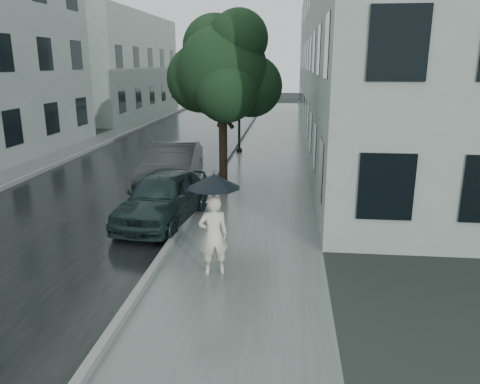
# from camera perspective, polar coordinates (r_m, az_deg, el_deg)

# --- Properties ---
(ground) EXTENTS (120.00, 120.00, 0.00)m
(ground) POSITION_cam_1_polar(r_m,az_deg,el_deg) (9.72, -1.43, -10.25)
(ground) COLOR black
(ground) RESTS_ON ground
(sidewalk) EXTENTS (3.50, 60.00, 0.01)m
(sidewalk) POSITION_cam_1_polar(r_m,az_deg,el_deg) (21.12, 3.46, 3.98)
(sidewalk) COLOR slate
(sidewalk) RESTS_ON ground
(kerb_near) EXTENTS (0.15, 60.00, 0.15)m
(kerb_near) POSITION_cam_1_polar(r_m,az_deg,el_deg) (21.27, -1.47, 4.27)
(kerb_near) COLOR slate
(kerb_near) RESTS_ON ground
(asphalt_road) EXTENTS (6.85, 60.00, 0.00)m
(asphalt_road) POSITION_cam_1_polar(r_m,az_deg,el_deg) (22.01, -10.56, 4.20)
(asphalt_road) COLOR black
(asphalt_road) RESTS_ON ground
(kerb_far) EXTENTS (0.15, 60.00, 0.15)m
(kerb_far) POSITION_cam_1_polar(r_m,az_deg,el_deg) (23.23, -18.91, 4.40)
(kerb_far) COLOR slate
(kerb_far) RESTS_ON ground
(sidewalk_far) EXTENTS (1.70, 60.00, 0.01)m
(sidewalk_far) POSITION_cam_1_polar(r_m,az_deg,el_deg) (23.64, -20.93, 4.22)
(sidewalk_far) COLOR #4C5451
(sidewalk_far) RESTS_ON ground
(building_near) EXTENTS (7.02, 36.00, 9.00)m
(building_near) POSITION_cam_1_polar(r_m,az_deg,el_deg) (28.51, 15.31, 15.56)
(building_near) COLOR #94A19A
(building_near) RESTS_ON ground
(building_far_b) EXTENTS (7.02, 18.00, 8.00)m
(building_far_b) POSITION_cam_1_polar(r_m,az_deg,el_deg) (41.46, -15.59, 14.68)
(building_far_b) COLOR #94A19A
(building_far_b) RESTS_ON ground
(pedestrian) EXTENTS (0.71, 0.57, 1.67)m
(pedestrian) POSITION_cam_1_polar(r_m,az_deg,el_deg) (9.53, -3.27, -5.30)
(pedestrian) COLOR silver
(pedestrian) RESTS_ON sidewalk
(umbrella) EXTENTS (1.16, 1.16, 1.24)m
(umbrella) POSITION_cam_1_polar(r_m,az_deg,el_deg) (9.17, -3.19, 1.34)
(umbrella) COLOR black
(umbrella) RESTS_ON ground
(street_tree) EXTENTS (3.81, 3.46, 5.83)m
(street_tree) POSITION_cam_1_polar(r_m,az_deg,el_deg) (15.46, -2.10, 14.57)
(street_tree) COLOR #332619
(street_tree) RESTS_ON ground
(lamp_post) EXTENTS (0.82, 0.48, 4.95)m
(lamp_post) POSITION_cam_1_polar(r_m,az_deg,el_deg) (22.58, -0.47, 12.01)
(lamp_post) COLOR black
(lamp_post) RESTS_ON ground
(car_near) EXTENTS (2.15, 4.26, 1.39)m
(car_near) POSITION_cam_1_polar(r_m,az_deg,el_deg) (12.90, -9.29, -0.53)
(car_near) COLOR black
(car_near) RESTS_ON ground
(car_far) EXTENTS (2.00, 4.84, 1.56)m
(car_far) POSITION_cam_1_polar(r_m,az_deg,el_deg) (16.14, -8.34, 3.06)
(car_far) COLOR #222427
(car_far) RESTS_ON ground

